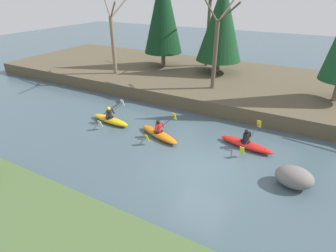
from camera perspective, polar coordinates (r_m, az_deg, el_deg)
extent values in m
plane|color=#425660|center=(11.81, 7.28, -9.34)|extent=(90.00, 90.00, 0.00)
cube|color=brown|center=(21.23, 18.37, 8.09)|extent=(44.00, 11.21, 0.92)
cylinder|color=brown|center=(24.09, -1.01, 14.34)|extent=(0.36, 0.36, 1.22)
cone|color=#0F3319|center=(23.50, -1.10, 23.86)|extent=(3.25, 3.25, 6.77)
cylinder|color=brown|center=(22.57, 10.70, 12.68)|extent=(0.36, 0.36, 1.01)
cone|color=#143D1E|center=(21.97, 11.53, 21.37)|extent=(3.59, 3.59, 5.87)
cylinder|color=#7A664C|center=(21.95, -11.83, 16.69)|extent=(0.28, 0.28, 4.38)
cylinder|color=#7A664C|center=(22.60, -13.09, 23.88)|extent=(1.63, 1.39, 1.47)
cylinder|color=#7A664C|center=(20.61, -11.96, 23.44)|extent=(1.71, 1.46, 1.30)
cylinder|color=#7A664C|center=(22.11, -10.36, 24.26)|extent=(0.76, 1.84, 1.63)
cylinder|color=brown|center=(24.11, 8.70, 19.12)|extent=(0.28, 0.28, 5.41)
cylinder|color=brown|center=(18.22, 10.18, 14.81)|extent=(0.28, 0.28, 4.46)
cylinder|color=brown|center=(18.69, 9.21, 23.85)|extent=(1.66, 1.42, 1.50)
cylinder|color=brown|center=(16.95, 12.99, 22.87)|extent=(1.74, 1.49, 1.32)
cylinder|color=brown|center=(18.58, 12.95, 23.78)|extent=(0.77, 1.87, 1.66)
ellipsoid|color=red|center=(13.69, 16.59, -3.86)|extent=(2.76, 1.05, 0.34)
cone|color=red|center=(13.40, 21.48, -5.39)|extent=(0.38, 0.26, 0.20)
cylinder|color=black|center=(13.64, 16.48, -3.28)|extent=(0.55, 0.55, 0.08)
cylinder|color=black|center=(13.51, 16.62, -2.37)|extent=(0.35, 0.35, 0.42)
sphere|color=black|center=(13.36, 16.81, -1.16)|extent=(0.27, 0.27, 0.23)
cylinder|color=black|center=(13.64, 17.44, -1.77)|extent=(0.13, 0.24, 0.35)
cylinder|color=black|center=(13.24, 16.67, -2.59)|extent=(0.13, 0.24, 0.35)
cylinder|color=black|center=(13.39, 17.59, -2.19)|extent=(0.36, 1.89, 0.65)
cube|color=yellow|center=(14.06, 19.21, 0.45)|extent=(0.22, 0.19, 0.41)
cube|color=yellow|center=(12.76, 15.81, -5.10)|extent=(0.22, 0.19, 0.41)
ellipsoid|color=orange|center=(14.02, -1.96, -1.81)|extent=(2.75, 1.46, 0.34)
cone|color=orange|center=(13.22, 1.57, -3.70)|extent=(0.40, 0.31, 0.20)
cylinder|color=black|center=(13.99, -2.11, -1.22)|extent=(0.61, 0.61, 0.08)
cylinder|color=red|center=(13.87, -2.12, -0.32)|extent=(0.38, 0.38, 0.42)
sphere|color=black|center=(13.72, -2.15, 0.88)|extent=(0.29, 0.29, 0.23)
cylinder|color=red|center=(13.90, -1.11, 0.17)|extent=(0.16, 0.24, 0.35)
cylinder|color=red|center=(13.62, -2.62, -0.46)|extent=(0.16, 0.24, 0.35)
cylinder|color=black|center=(13.65, -1.50, -0.18)|extent=(0.67, 1.82, 0.65)
cube|color=yellow|center=(14.09, 1.39, 2.15)|extent=(0.24, 0.22, 0.41)
cube|color=yellow|center=(13.28, -4.57, -2.66)|extent=(0.24, 0.22, 0.41)
ellipsoid|color=yellow|center=(15.91, -12.42, 1.28)|extent=(2.75, 0.88, 0.34)
cone|color=yellow|center=(15.11, -9.11, 0.19)|extent=(0.37, 0.24, 0.20)
cylinder|color=black|center=(15.89, -12.60, 1.79)|extent=(0.53, 0.53, 0.08)
cylinder|color=black|center=(15.78, -12.69, 2.61)|extent=(0.33, 0.33, 0.42)
sphere|color=yellow|center=(15.65, -12.81, 3.69)|extent=(0.25, 0.25, 0.23)
cylinder|color=black|center=(15.83, -11.86, 3.12)|extent=(0.11, 0.23, 0.35)
cylinder|color=black|center=(15.53, -13.09, 2.50)|extent=(0.11, 0.23, 0.35)
cylinder|color=black|center=(15.57, -12.14, 2.84)|extent=(0.23, 1.91, 0.65)
cube|color=white|center=(16.06, -9.87, 5.04)|extent=(0.22, 0.18, 0.41)
cube|color=white|center=(15.14, -14.55, 0.50)|extent=(0.22, 0.18, 0.41)
ellipsoid|color=slate|center=(11.76, 25.78, -10.00)|extent=(1.46, 1.14, 0.82)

